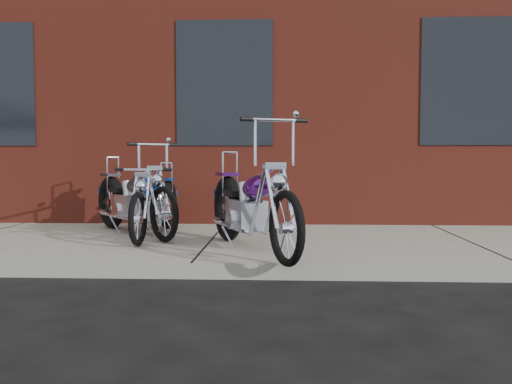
{
  "coord_description": "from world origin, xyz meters",
  "views": [
    {
      "loc": [
        0.82,
        -4.87,
        1.1
      ],
      "look_at": [
        0.56,
        0.8,
        0.76
      ],
      "focal_mm": 38.0,
      "sensor_mm": 36.0,
      "label": 1
    }
  ],
  "objects": [
    {
      "name": "ground",
      "position": [
        0.0,
        0.0,
        0.0
      ],
      "size": [
        120.0,
        120.0,
        0.0
      ],
      "primitive_type": "plane",
      "color": "black",
      "rests_on": "ground"
    },
    {
      "name": "sidewalk",
      "position": [
        0.0,
        1.5,
        0.07
      ],
      "size": [
        22.0,
        3.0,
        0.15
      ],
      "primitive_type": "cube",
      "color": "slate",
      "rests_on": "ground"
    },
    {
      "name": "building_brick",
      "position": [
        0.0,
        8.0,
        4.0
      ],
      "size": [
        22.0,
        10.0,
        8.0
      ],
      "primitive_type": "cube",
      "color": "maroon",
      "rests_on": "ground"
    },
    {
      "name": "chopper_purple",
      "position": [
        0.51,
        0.7,
        0.58
      ],
      "size": [
        1.06,
        2.22,
        1.33
      ],
      "rotation": [
        0.0,
        0.0,
        -1.16
      ],
      "color": "black",
      "rests_on": "sidewalk"
    },
    {
      "name": "chopper_blue",
      "position": [
        -0.73,
        1.74,
        0.52
      ],
      "size": [
        0.51,
        2.08,
        0.9
      ],
      "rotation": [
        0.0,
        0.0,
        -1.59
      ],
      "color": "black",
      "rests_on": "sidewalk"
    },
    {
      "name": "chopper_third",
      "position": [
        -1.05,
        1.89,
        0.56
      ],
      "size": [
        1.51,
        1.81,
        1.14
      ],
      "rotation": [
        0.0,
        0.0,
        -0.88
      ],
      "color": "black",
      "rests_on": "sidewalk"
    }
  ]
}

